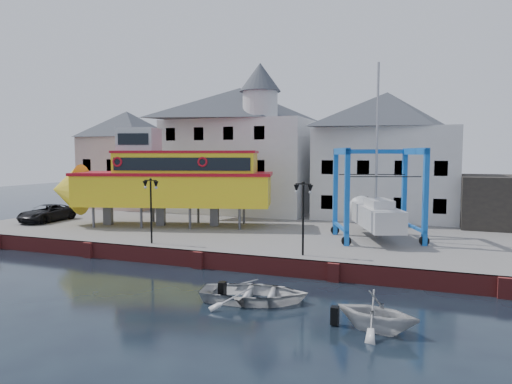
% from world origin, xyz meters
% --- Properties ---
extents(ground, '(140.00, 140.00, 0.00)m').
position_xyz_m(ground, '(0.00, 0.00, 0.00)').
color(ground, black).
rests_on(ground, ground).
extents(hardstanding, '(44.00, 22.00, 1.00)m').
position_xyz_m(hardstanding, '(0.00, 11.00, 0.50)').
color(hardstanding, slate).
rests_on(hardstanding, ground).
extents(quay_wall, '(44.00, 0.47, 1.00)m').
position_xyz_m(quay_wall, '(-0.00, 0.10, 0.50)').
color(quay_wall, maroon).
rests_on(quay_wall, ground).
extents(building_pink, '(8.00, 7.00, 10.30)m').
position_xyz_m(building_pink, '(-18.00, 18.00, 6.15)').
color(building_pink, '#CC9D95').
rests_on(building_pink, hardstanding).
extents(building_white_main, '(14.00, 8.30, 14.00)m').
position_xyz_m(building_white_main, '(-4.87, 18.39, 7.34)').
color(building_white_main, silver).
rests_on(building_white_main, hardstanding).
extents(building_white_right, '(12.00, 8.00, 11.20)m').
position_xyz_m(building_white_right, '(9.00, 19.00, 6.60)').
color(building_white_right, silver).
rests_on(building_white_right, hardstanding).
extents(lamp_post_left, '(1.12, 0.32, 4.20)m').
position_xyz_m(lamp_post_left, '(-4.00, 1.20, 4.17)').
color(lamp_post_left, black).
rests_on(lamp_post_left, hardstanding).
extents(lamp_post_right, '(1.12, 0.32, 4.20)m').
position_xyz_m(lamp_post_right, '(6.00, 1.20, 4.17)').
color(lamp_post_right, black).
rests_on(lamp_post_right, hardstanding).
extents(tour_boat, '(18.33, 8.95, 7.77)m').
position_xyz_m(tour_boat, '(-7.43, 7.81, 4.67)').
color(tour_boat, '#59595E').
rests_on(tour_boat, hardstanding).
extents(travel_lift, '(6.63, 7.98, 11.75)m').
position_xyz_m(travel_lift, '(9.18, 8.16, 2.97)').
color(travel_lift, blue).
rests_on(travel_lift, hardstanding).
extents(van, '(2.57, 5.24, 1.43)m').
position_xyz_m(van, '(-17.75, 6.26, 1.72)').
color(van, black).
rests_on(van, hardstanding).
extents(motorboat_b, '(5.50, 4.39, 1.02)m').
position_xyz_m(motorboat_b, '(5.23, -4.54, 0.00)').
color(motorboat_b, silver).
rests_on(motorboat_b, ground).
extents(motorboat_c, '(3.68, 3.36, 1.66)m').
position_xyz_m(motorboat_c, '(10.82, -6.15, 0.00)').
color(motorboat_c, silver).
rests_on(motorboat_c, ground).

